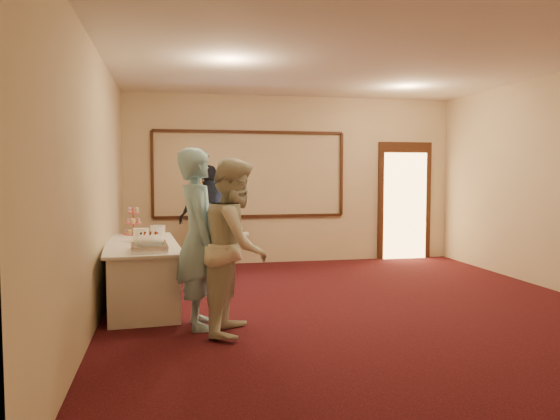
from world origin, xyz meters
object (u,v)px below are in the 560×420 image
at_px(man, 198,238).
at_px(guest, 211,219).
at_px(plate_stack_b, 158,232).
at_px(woman, 236,246).
at_px(cupcake_stand, 133,224).
at_px(buffet_table, 142,274).
at_px(plate_stack_a, 141,235).
at_px(pavlova_tray, 149,243).
at_px(tart, 155,243).

bearing_deg(man, guest, -10.61).
relative_size(plate_stack_b, woman, 0.11).
distance_m(cupcake_stand, woman, 2.59).
bearing_deg(buffet_table, plate_stack_b, 66.53).
distance_m(cupcake_stand, plate_stack_a, 0.81).
xyz_separation_m(cupcake_stand, woman, (1.15, -2.32, -0.03)).
relative_size(cupcake_stand, woman, 0.23).
height_order(buffet_table, pavlova_tray, pavlova_tray).
height_order(buffet_table, man, man).
relative_size(plate_stack_a, man, 0.11).
height_order(cupcake_stand, guest, guest).
relative_size(buffet_table, plate_stack_a, 11.25).
relative_size(tart, man, 0.16).
distance_m(pavlova_tray, woman, 1.10).
relative_size(plate_stack_a, guest, 0.11).
xyz_separation_m(tart, man, (0.47, -0.86, 0.15)).
xyz_separation_m(pavlova_tray, man, (0.52, -0.39, 0.09)).
relative_size(pavlova_tray, guest, 0.32).
bearing_deg(buffet_table, guest, 63.42).
height_order(cupcake_stand, man, man).
height_order(cupcake_stand, tart, cupcake_stand).
height_order(woman, guest, woman).
bearing_deg(plate_stack_a, plate_stack_b, 57.14).
bearing_deg(buffet_table, cupcake_stand, 98.84).
bearing_deg(tart, plate_stack_a, 114.79).
bearing_deg(cupcake_stand, buffet_table, -81.16).
height_order(pavlova_tray, cupcake_stand, cupcake_stand).
height_order(cupcake_stand, plate_stack_a, cupcake_stand).
relative_size(pavlova_tray, cupcake_stand, 1.34).
distance_m(man, guest, 3.16).
bearing_deg(buffet_table, tart, -56.17).
bearing_deg(cupcake_stand, man, -69.09).
xyz_separation_m(buffet_table, cupcake_stand, (-0.15, 0.93, 0.53)).
distance_m(buffet_table, plate_stack_b, 0.67).
bearing_deg(cupcake_stand, guest, 43.22).
relative_size(pavlova_tray, man, 0.30).
distance_m(pavlova_tray, man, 0.65).
distance_m(pavlova_tray, plate_stack_b, 1.17).
distance_m(buffet_table, guest, 2.31).
distance_m(plate_stack_b, man, 1.62).
bearing_deg(man, plate_stack_b, 12.07).
height_order(plate_stack_a, woman, woman).
distance_m(cupcake_stand, tart, 1.23).
xyz_separation_m(buffet_table, guest, (1.01, 2.02, 0.49)).
height_order(pavlova_tray, tart, pavlova_tray).
height_order(cupcake_stand, plate_stack_b, cupcake_stand).
distance_m(buffet_table, plate_stack_a, 0.48).
distance_m(plate_stack_b, tart, 0.70).
relative_size(plate_stack_a, plate_stack_b, 1.00).
xyz_separation_m(plate_stack_b, tart, (-0.02, -0.70, -0.06)).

